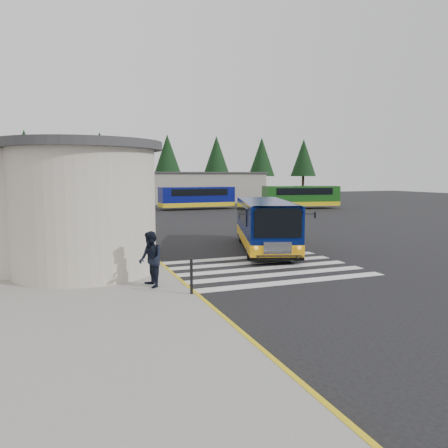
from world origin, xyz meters
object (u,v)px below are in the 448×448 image
object	(u,v)px
transit_bus	(265,227)
pedestrian_a	(114,255)
far_bus_b	(301,196)
pedestrian_b	(151,259)
far_bus_a	(197,197)
bollard	(191,276)

from	to	relation	value
transit_bus	pedestrian_a	distance (m)	9.02
far_bus_b	pedestrian_b	bearing A→B (deg)	150.70
transit_bus	far_bus_a	distance (m)	26.89
transit_bus	bollard	distance (m)	9.33
far_bus_a	pedestrian_a	bearing A→B (deg)	156.09
bollard	far_bus_b	bearing A→B (deg)	54.36
bollard	far_bus_a	world-z (taller)	far_bus_a
transit_bus	far_bus_a	xyz separation A→B (m)	(4.62, 26.49, 0.21)
far_bus_a	far_bus_b	bearing A→B (deg)	-107.05
pedestrian_a	transit_bus	bearing A→B (deg)	-72.26
transit_bus	bollard	bearing A→B (deg)	-111.20
bollard	far_bus_b	distance (m)	37.61
bollard	far_bus_b	size ratio (longest dim) A/B	0.12
transit_bus	far_bus_b	xyz separation A→B (m)	(15.94, 23.40, 0.25)
transit_bus	pedestrian_a	xyz separation A→B (m)	(-7.92, -4.31, -0.19)
pedestrian_b	bollard	xyz separation A→B (m)	(0.99, -1.26, -0.36)
bollard	transit_bus	bearing A→B (deg)	50.17
pedestrian_b	bollard	bearing A→B (deg)	30.21
pedestrian_a	far_bus_b	distance (m)	36.57
bollard	far_bus_b	world-z (taller)	far_bus_b
pedestrian_a	far_bus_b	xyz separation A→B (m)	(23.86, 27.71, 0.45)
pedestrian_b	far_bus_b	world-z (taller)	far_bus_b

